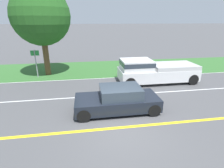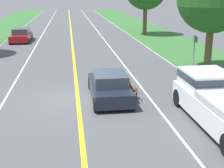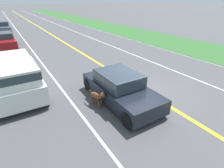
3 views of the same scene
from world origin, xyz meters
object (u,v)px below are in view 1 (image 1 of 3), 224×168
(ego_car, at_px, (118,100))
(pickup_truck, at_px, (154,71))
(street_sign, at_px, (36,60))
(dog, at_px, (115,93))
(roadside_tree_right_near, at_px, (41,16))

(ego_car, height_order, pickup_truck, pickup_truck)
(pickup_truck, relative_size, street_sign, 2.55)
(dog, xyz_separation_m, roadside_tree_right_near, (6.02, 4.78, 4.19))
(roadside_tree_right_near, bearing_deg, street_sign, 134.37)
(roadside_tree_right_near, bearing_deg, dog, -141.54)
(pickup_truck, distance_m, roadside_tree_right_near, 9.59)
(ego_car, bearing_deg, roadside_tree_right_near, 33.55)
(ego_car, distance_m, pickup_truck, 5.26)
(ego_car, xyz_separation_m, roadside_tree_right_near, (7.12, 4.72, 4.07))
(pickup_truck, bearing_deg, street_sign, 74.18)
(roadside_tree_right_near, bearing_deg, pickup_truck, -111.29)
(dog, distance_m, pickup_truck, 4.46)
(dog, bearing_deg, ego_car, 159.27)
(ego_car, bearing_deg, street_sign, 40.04)
(roadside_tree_right_near, xyz_separation_m, street_sign, (-0.68, 0.69, -3.26))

